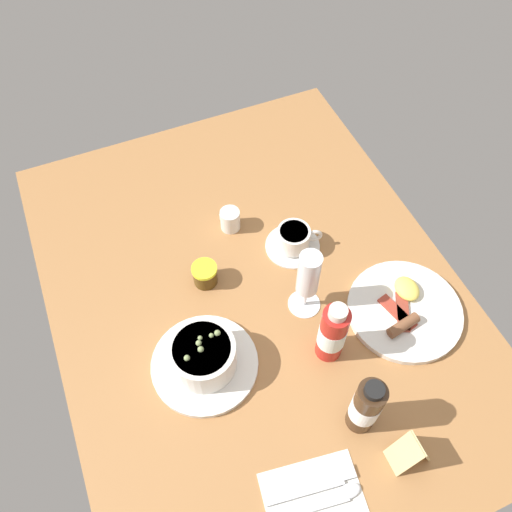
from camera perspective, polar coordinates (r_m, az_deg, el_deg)
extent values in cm
cube|color=#9E6B3D|center=(114.03, -0.04, -4.21)|extent=(110.00, 84.00, 3.00)
cylinder|color=silver|center=(105.18, -5.54, -11.55)|extent=(20.83, 20.83, 1.20)
cylinder|color=silver|center=(101.38, -5.74, -10.64)|extent=(12.62, 12.62, 7.11)
cylinder|color=beige|center=(98.87, -5.87, -10.00)|extent=(10.86, 10.86, 1.60)
sphere|color=#7B8C57|center=(98.88, -6.06, -8.79)|extent=(0.89, 0.89, 0.89)
sphere|color=#7B8C57|center=(97.91, -5.98, -9.98)|extent=(1.16, 1.16, 1.16)
sphere|color=#7B8C57|center=(97.51, -7.47, -10.86)|extent=(1.14, 1.14, 1.14)
sphere|color=#7B8C57|center=(98.90, -4.84, -8.54)|extent=(0.92, 0.92, 0.92)
sphere|color=#7B8C57|center=(99.04, -4.19, -8.28)|extent=(1.19, 1.19, 1.19)
sphere|color=#7B8C57|center=(98.47, -6.21, -9.33)|extent=(1.12, 1.12, 1.12)
cube|color=silver|center=(99.00, 6.20, -24.42)|extent=(14.24, 18.34, 0.30)
cube|color=silver|center=(98.60, 5.32, -24.00)|extent=(3.19, 14.03, 0.50)
cube|color=silver|center=(100.03, 9.65, -22.08)|extent=(2.69, 3.88, 0.40)
cube|color=silver|center=(98.28, 6.10, -25.45)|extent=(2.85, 13.01, 0.50)
ellipsoid|color=silver|center=(99.50, 10.04, -23.68)|extent=(2.40, 4.00, 0.60)
cylinder|color=silver|center=(118.97, 3.97, 1.14)|extent=(12.28, 12.28, 0.90)
cylinder|color=silver|center=(116.60, 4.05, 1.97)|extent=(7.32, 7.32, 4.96)
cylinder|color=#321F0F|center=(115.01, 4.11, 2.55)|extent=(6.22, 6.22, 1.00)
torus|color=silver|center=(117.06, 6.32, 2.20)|extent=(1.86, 3.67, 3.60)
cylinder|color=silver|center=(120.41, -2.81, 3.93)|extent=(4.49, 4.49, 5.35)
cone|color=silver|center=(118.64, -3.81, 4.36)|extent=(1.92, 2.42, 2.30)
cylinder|color=white|center=(111.48, 5.21, -5.14)|extent=(6.78, 6.78, 0.40)
cylinder|color=white|center=(108.65, 5.34, -4.31)|extent=(0.80, 0.80, 6.13)
cylinder|color=white|center=(101.40, 5.71, -1.91)|extent=(4.46, 4.46, 10.86)
cylinder|color=beige|center=(102.78, 5.64, -2.40)|extent=(3.66, 3.66, 6.52)
cylinder|color=#48310E|center=(112.81, -5.51, -2.10)|extent=(5.16, 5.16, 4.27)
cylinder|color=yellow|center=(110.69, -5.61, -1.40)|extent=(5.42, 5.42, 0.80)
cylinder|color=#B21E19|center=(100.84, 8.23, -8.29)|extent=(5.21, 5.21, 14.82)
cylinder|color=white|center=(101.11, 8.21, -8.37)|extent=(5.31, 5.31, 5.63)
cylinder|color=silver|center=(93.46, 8.84, -6.04)|extent=(3.39, 3.39, 1.92)
cylinder|color=#382314|center=(96.48, 11.74, -15.65)|extent=(5.08, 5.08, 14.83)
cylinder|color=white|center=(96.75, 11.71, -15.71)|extent=(5.18, 5.18, 5.63)
cylinder|color=black|center=(88.96, 12.65, -13.96)|extent=(3.30, 3.30, 1.41)
cylinder|color=silver|center=(113.92, 15.71, -5.65)|extent=(23.67, 23.67, 1.40)
cube|color=brown|center=(112.49, 15.55, -5.81)|extent=(9.08, 6.31, 0.60)
cube|color=#A03828|center=(112.10, 14.99, -5.91)|extent=(9.31, 4.55, 0.60)
cylinder|color=brown|center=(109.97, 15.61, -7.22)|extent=(3.36, 7.27, 2.20)
ellipsoid|color=#F2D859|center=(114.70, 15.97, -3.40)|extent=(6.00, 4.80, 2.40)
cube|color=tan|center=(100.11, 17.34, -18.98)|extent=(4.63, 3.70, 8.60)
cube|color=tan|center=(98.99, 15.67, -19.86)|extent=(4.63, 3.70, 8.60)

